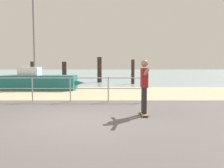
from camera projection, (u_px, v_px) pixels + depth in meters
name	position (u px, v px, depth m)	size (l,w,h in m)	color
ground_plane	(68.00, 133.00, 5.81)	(24.00, 10.00, 0.04)	#514C49
beach_strip	(94.00, 93.00, 13.79)	(24.00, 6.00, 0.04)	tan
sea_surface	(107.00, 73.00, 41.69)	(72.00, 50.00, 0.04)	#849EA3
railing_fence	(33.00, 86.00, 10.35)	(9.56, 0.05, 1.05)	#9EA0A5
sailboat	(43.00, 81.00, 15.20)	(5.00, 1.61, 5.52)	#19666B
skateboard	(145.00, 113.00, 7.72)	(0.20, 0.80, 0.08)	brown
skateboarder	(145.00, 83.00, 7.64)	(0.22, 1.45, 1.65)	#26262B
groyne_post_0	(34.00, 72.00, 20.31)	(0.31, 0.31, 1.78)	#332319
groyne_post_1	(65.00, 73.00, 19.72)	(0.36, 0.36, 1.76)	#332319
groyne_post_2	(100.00, 70.00, 21.21)	(0.38, 0.38, 2.17)	#332319
groyne_post_3	(134.00, 72.00, 19.60)	(0.26, 0.26, 1.93)	#332319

